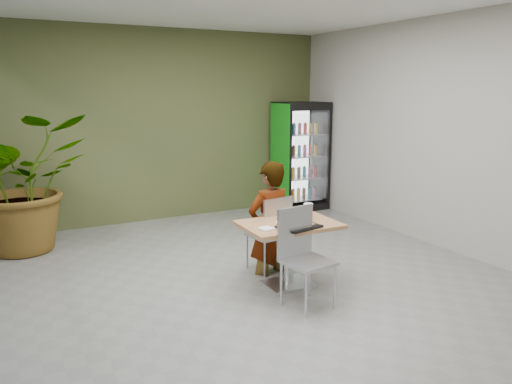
% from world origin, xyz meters
% --- Properties ---
extents(ground, '(7.00, 7.00, 0.00)m').
position_xyz_m(ground, '(0.00, 0.00, 0.00)').
color(ground, slate).
rests_on(ground, ground).
extents(room_envelope, '(6.00, 7.00, 3.20)m').
position_xyz_m(room_envelope, '(0.00, 0.00, 1.60)').
color(room_envelope, '#B8B4A6').
rests_on(room_envelope, ground).
extents(dining_table, '(1.09, 0.78, 0.75)m').
position_xyz_m(dining_table, '(0.32, -0.12, 0.54)').
color(dining_table, '#B77C4E').
rests_on(dining_table, ground).
extents(chair_far, '(0.48, 0.48, 0.95)m').
position_xyz_m(chair_far, '(0.38, 0.35, 0.56)').
color(chair_far, '#B3B5B8').
rests_on(chair_far, ground).
extents(chair_near, '(0.51, 0.52, 1.02)m').
position_xyz_m(chair_near, '(0.20, -0.57, 0.60)').
color(chair_near, '#B3B5B8').
rests_on(chair_near, ground).
extents(seated_woman, '(0.67, 0.48, 1.67)m').
position_xyz_m(seated_woman, '(0.37, 0.40, 0.54)').
color(seated_woman, black).
rests_on(seated_woman, ground).
extents(pizza_plate, '(0.31, 0.23, 0.03)m').
position_xyz_m(pizza_plate, '(0.29, -0.13, 0.77)').
color(pizza_plate, white).
rests_on(pizza_plate, dining_table).
extents(soda_cup, '(0.11, 0.11, 0.19)m').
position_xyz_m(soda_cup, '(0.59, -0.11, 0.84)').
color(soda_cup, white).
rests_on(soda_cup, dining_table).
extents(napkin_stack, '(0.17, 0.17, 0.02)m').
position_xyz_m(napkin_stack, '(-0.03, -0.24, 0.76)').
color(napkin_stack, white).
rests_on(napkin_stack, dining_table).
extents(cafeteria_tray, '(0.48, 0.39, 0.02)m').
position_xyz_m(cafeteria_tray, '(0.31, -0.34, 0.76)').
color(cafeteria_tray, black).
rests_on(cafeteria_tray, dining_table).
extents(beverage_fridge, '(0.91, 0.70, 1.98)m').
position_xyz_m(beverage_fridge, '(2.52, 3.05, 0.99)').
color(beverage_fridge, black).
rests_on(beverage_fridge, ground).
extents(potted_plant, '(2.07, 1.93, 1.89)m').
position_xyz_m(potted_plant, '(-2.20, 2.73, 0.95)').
color(potted_plant, '#296026').
rests_on(potted_plant, ground).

